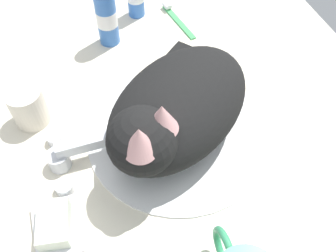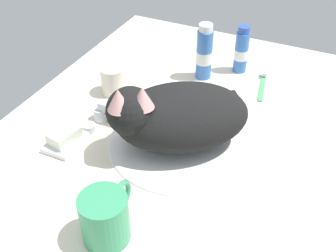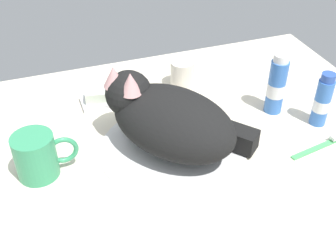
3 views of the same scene
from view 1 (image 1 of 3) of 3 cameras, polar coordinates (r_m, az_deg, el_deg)
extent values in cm
cube|color=silver|center=(66.70, 1.52, -1.90)|extent=(110.00, 82.50, 3.00)
cylinder|color=white|center=(65.23, 1.56, -0.97)|extent=(31.37, 31.37, 0.64)
cylinder|color=silver|center=(63.07, -16.11, -4.95)|extent=(3.60, 3.60, 3.05)
cube|color=silver|center=(60.72, -12.28, -2.56)|extent=(2.00, 9.54, 2.00)
cylinder|color=silver|center=(60.95, -15.32, -8.96)|extent=(2.80, 2.80, 1.80)
cylinder|color=silver|center=(66.46, -16.59, -1.86)|extent=(2.80, 2.80, 1.80)
ellipsoid|color=black|center=(59.85, 1.70, 2.92)|extent=(30.36, 33.04, 13.05)
sphere|color=black|center=(51.51, -3.92, -2.28)|extent=(13.86, 13.86, 9.97)
ellipsoid|color=white|center=(53.96, -2.46, -2.09)|extent=(8.18, 8.44, 5.48)
cone|color=#DB9E9E|center=(48.44, -0.92, 1.30)|extent=(6.24, 6.24, 4.49)
cone|color=#DB9E9E|center=(46.42, -4.32, -2.14)|extent=(6.24, 6.24, 4.49)
cube|color=black|center=(70.38, 0.08, 7.46)|extent=(12.75, 14.05, 4.49)
ellipsoid|color=white|center=(64.55, -7.00, 1.12)|extent=(6.13, 6.65, 4.04)
torus|color=#389966|center=(51.54, 8.52, -17.94)|extent=(6.19, 1.00, 6.19)
cylinder|color=silver|center=(68.88, -20.32, 2.72)|extent=(6.07, 6.07, 7.03)
cube|color=white|center=(58.56, -16.36, -14.70)|extent=(9.00, 6.40, 1.20)
cube|color=silver|center=(56.83, -16.81, -13.93)|extent=(7.27, 5.44, 2.70)
cylinder|color=#3870C6|center=(79.09, -9.29, 16.20)|extent=(4.16, 4.16, 13.24)
cylinder|color=white|center=(79.47, -9.23, 15.82)|extent=(4.24, 4.24, 3.31)
cube|color=#4CB266|center=(86.91, 1.61, 15.54)|extent=(13.15, 3.46, 0.80)
cube|color=white|center=(90.30, -0.16, 17.79)|extent=(2.42, 1.80, 0.80)
camera|label=2|loc=(0.49, 105.24, -7.84)|focal=44.44mm
camera|label=3|loc=(0.81, 77.00, 24.01)|focal=46.01mm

